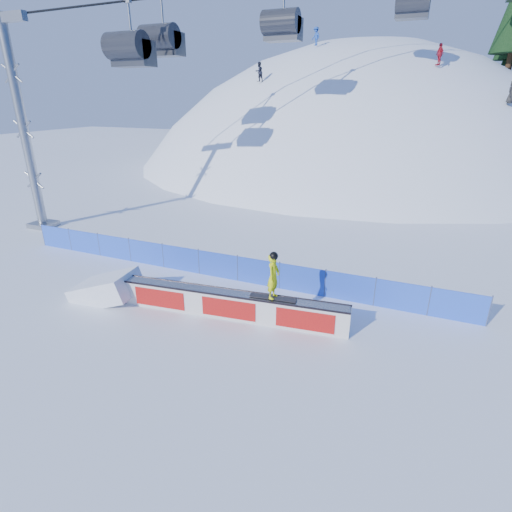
% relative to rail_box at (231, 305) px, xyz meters
% --- Properties ---
extents(ground, '(160.00, 160.00, 0.00)m').
position_rel_rail_box_xyz_m(ground, '(-2.15, -1.50, -0.52)').
color(ground, white).
rests_on(ground, ground).
extents(snow_hill, '(64.00, 64.00, 64.00)m').
position_rel_rail_box_xyz_m(snow_hill, '(-2.15, 40.50, -18.52)').
color(snow_hill, white).
rests_on(snow_hill, ground).
extents(safety_fence, '(22.05, 0.05, 1.30)m').
position_rel_rail_box_xyz_m(safety_fence, '(-2.15, 3.00, 0.08)').
color(safety_fence, blue).
rests_on(safety_fence, ground).
extents(rail_box, '(8.80, 1.54, 1.05)m').
position_rel_rail_box_xyz_m(rail_box, '(0.00, 0.00, 0.00)').
color(rail_box, silver).
rests_on(rail_box, ground).
extents(snow_ramp, '(2.90, 1.99, 1.71)m').
position_rel_rail_box_xyz_m(snow_ramp, '(-5.46, -0.58, -0.52)').
color(snow_ramp, white).
rests_on(snow_ramp, ground).
extents(snowboarder, '(1.73, 0.62, 1.78)m').
position_rel_rail_box_xyz_m(snowboarder, '(1.61, 0.17, 1.41)').
color(snowboarder, black).
rests_on(snowboarder, rail_box).
extents(distant_skiers, '(21.34, 7.73, 6.86)m').
position_rel_rail_box_xyz_m(distant_skiers, '(-0.73, 27.93, 10.35)').
color(distant_skiers, black).
rests_on(distant_skiers, ground).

